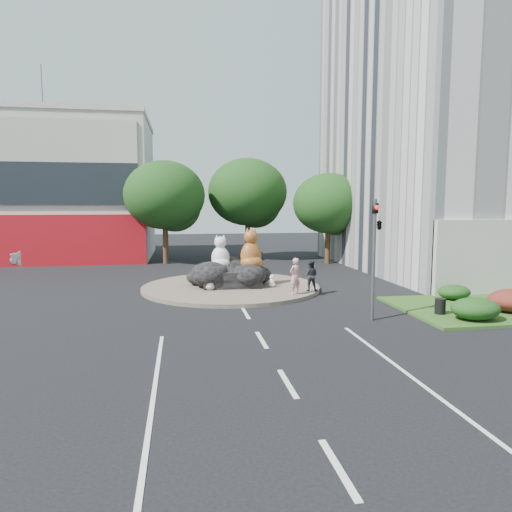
{
  "coord_description": "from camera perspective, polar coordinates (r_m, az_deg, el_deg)",
  "views": [
    {
      "loc": [
        -2.74,
        -15.44,
        4.77
      ],
      "look_at": [
        1.24,
        8.76,
        2.0
      ],
      "focal_mm": 32.0,
      "sensor_mm": 36.0,
      "label": 1
    }
  ],
  "objects": [
    {
      "name": "street_lamp",
      "position": [
        28.14,
        24.34,
        5.43
      ],
      "size": [
        2.34,
        0.22,
        8.06
      ],
      "color": "#595B60",
      "rests_on": "ground"
    },
    {
      "name": "traffic_light",
      "position": [
        19.16,
        14.85,
        2.79
      ],
      "size": [
        0.44,
        1.24,
        5.0
      ],
      "color": "#595B60",
      "rests_on": "ground"
    },
    {
      "name": "grass_verge",
      "position": [
        24.08,
        28.83,
        -5.65
      ],
      "size": [
        10.0,
        6.0,
        0.12
      ],
      "primitive_type": "cube",
      "color": "#274A18",
      "rests_on": "ground"
    },
    {
      "name": "cat_white",
      "position": [
        25.93,
        -4.47,
        0.49
      ],
      "size": [
        1.26,
        1.11,
        1.98
      ],
      "primitive_type": null,
      "rotation": [
        0.0,
        0.0,
        -0.07
      ],
      "color": "silver",
      "rests_on": "rock_plinth"
    },
    {
      "name": "hedge_back_green",
      "position": [
        24.57,
        23.52,
        -4.15
      ],
      "size": [
        1.6,
        1.28,
        0.72
      ],
      "primitive_type": "ellipsoid",
      "color": "#133812",
      "rests_on": "grass_verge"
    },
    {
      "name": "cat_tabby",
      "position": [
        25.76,
        -0.64,
        0.93
      ],
      "size": [
        1.83,
        1.75,
        2.39
      ],
      "primitive_type": null,
      "rotation": [
        0.0,
        0.0,
        0.46
      ],
      "color": "#B16224",
      "rests_on": "rock_plinth"
    },
    {
      "name": "kitten_white",
      "position": [
        25.45,
        1.99,
        -3.09
      ],
      "size": [
        0.56,
        0.56,
        0.71
      ],
      "primitive_type": null,
      "rotation": [
        0.0,
        0.0,
        0.79
      ],
      "color": "silver",
      "rests_on": "roundabout_island"
    },
    {
      "name": "office_tower",
      "position": [
        40.84,
        27.66,
        23.9
      ],
      "size": [
        20.0,
        20.0,
        35.0
      ],
      "primitive_type": "cube",
      "color": "silver",
      "rests_on": "ground"
    },
    {
      "name": "pedestrian_pink",
      "position": [
        23.37,
        4.89,
        -2.52
      ],
      "size": [
        0.82,
        0.74,
        1.87
      ],
      "primitive_type": "imported",
      "rotation": [
        0.0,
        0.0,
        3.69
      ],
      "color": "pink",
      "rests_on": "roundabout_island"
    },
    {
      "name": "pedestrian_dark",
      "position": [
        24.37,
        6.84,
        -2.46
      ],
      "size": [
        0.96,
        0.86,
        1.64
      ],
      "primitive_type": "imported",
      "rotation": [
        0.0,
        0.0,
        2.78
      ],
      "color": "black",
      "rests_on": "roundabout_island"
    },
    {
      "name": "tree_left",
      "position": [
        37.53,
        -11.24,
        7.05
      ],
      "size": [
        6.46,
        6.46,
        8.27
      ],
      "color": "#382314",
      "rests_on": "ground"
    },
    {
      "name": "parked_car",
      "position": [
        39.78,
        -25.12,
        -0.02
      ],
      "size": [
        4.42,
        1.71,
        1.43
      ],
      "primitive_type": "imported",
      "rotation": [
        0.0,
        0.0,
        1.62
      ],
      "color": "#ADB1B6",
      "rests_on": "ground"
    },
    {
      "name": "ground",
      "position": [
        16.39,
        0.7,
        -10.47
      ],
      "size": [
        120.0,
        120.0,
        0.0
      ],
      "primitive_type": "plane",
      "color": "black",
      "rests_on": "ground"
    },
    {
      "name": "hedge_near_green",
      "position": [
        20.64,
        25.75,
        -5.95
      ],
      "size": [
        2.0,
        1.6,
        0.9
      ],
      "primitive_type": "ellipsoid",
      "color": "#133812",
      "rests_on": "grass_verge"
    },
    {
      "name": "tree_mid",
      "position": [
        39.94,
        -0.98,
        7.57
      ],
      "size": [
        6.84,
        6.84,
        8.76
      ],
      "color": "#382314",
      "rests_on": "ground"
    },
    {
      "name": "shophouse_block",
      "position": [
        45.99,
        -28.98,
        7.4
      ],
      "size": [
        25.2,
        12.3,
        17.4
      ],
      "color": "beige",
      "rests_on": "ground"
    },
    {
      "name": "kitten_calico",
      "position": [
        24.65,
        -5.75,
        -3.18
      ],
      "size": [
        0.74,
        0.72,
        0.93
      ],
      "primitive_type": null,
      "rotation": [
        0.0,
        0.0,
        -0.66
      ],
      "color": "white",
      "rests_on": "roundabout_island"
    },
    {
      "name": "litter_bin",
      "position": [
        21.11,
        22.03,
        -5.83
      ],
      "size": [
        0.52,
        0.52,
        0.66
      ],
      "primitive_type": "cylinder",
      "rotation": [
        0.0,
        0.0,
        0.2
      ],
      "color": "black",
      "rests_on": "grass_verge"
    },
    {
      "name": "rock_plinth",
      "position": [
        25.92,
        -3.16,
        -2.71
      ],
      "size": [
        3.2,
        2.6,
        0.9
      ],
      "primitive_type": null,
      "color": "black",
      "rests_on": "roundabout_island"
    },
    {
      "name": "tree_right",
      "position": [
        37.42,
        9.11,
        6.14
      ],
      "size": [
        5.7,
        5.7,
        7.3
      ],
      "color": "#382314",
      "rests_on": "ground"
    },
    {
      "name": "roundabout_island",
      "position": [
        26.01,
        -3.15,
        -3.91
      ],
      "size": [
        10.0,
        10.0,
        0.2
      ],
      "primitive_type": "cylinder",
      "color": "brown",
      "rests_on": "ground"
    }
  ]
}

